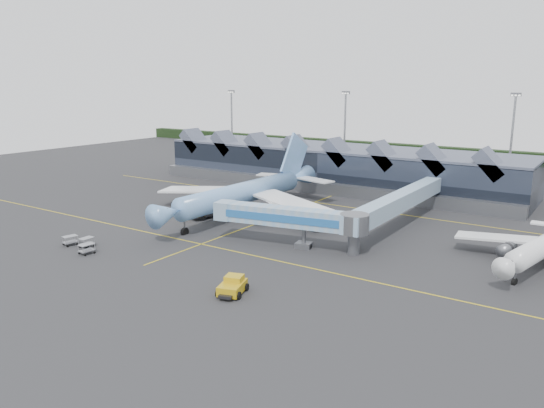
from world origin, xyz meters
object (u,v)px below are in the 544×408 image
Objects in this scene: main_airliner at (247,192)px; pushback_tug at (232,286)px; jet_bridge at (298,219)px; fuel_truck at (214,207)px.

main_airliner reaches higher than pushback_tug.
pushback_tug is (3.07, -20.15, -3.51)m from jet_bridge.
main_airliner is at bearing 67.68° from fuel_truck.
main_airliner is 6.79m from fuel_truck.
main_airliner is 9.00× the size of pushback_tug.
main_airliner is 22.74m from jet_bridge.
fuel_truck is 38.10m from pushback_tug.
fuel_truck is (-4.02, -4.88, -2.49)m from main_airliner.
fuel_truck is (-23.04, 7.59, -2.57)m from jet_bridge.
fuel_truck is at bearing -128.53° from main_airliner.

